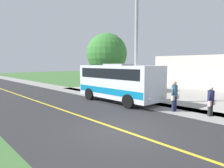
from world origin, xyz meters
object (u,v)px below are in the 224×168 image
street_light_pole (135,37)px  tree_curbside (107,54)px  shuttle_bus_front (119,81)px  pedestrian_with_bags (211,100)px  pedestrian_waiting (174,95)px

street_light_pole → tree_curbside: size_ratio=1.46×
shuttle_bus_front → pedestrian_with_bags: shuttle_bus_front is taller
pedestrian_with_bags → street_light_pole: (0.36, -5.11, 3.79)m
shuttle_bus_front → pedestrian_waiting: bearing=93.9°
shuttle_bus_front → street_light_pole: (-0.42, 1.19, 3.11)m
shuttle_bus_front → tree_curbside: bearing=-121.7°
pedestrian_with_bags → shuttle_bus_front: bearing=-82.9°
tree_curbside → pedestrian_with_bags: bearing=79.0°
pedestrian_waiting → pedestrian_with_bags: bearing=104.4°
pedestrian_with_bags → pedestrian_waiting: size_ratio=0.89×
shuttle_bus_front → pedestrian_with_bags: 6.39m
pedestrian_waiting → tree_curbside: size_ratio=0.31×
pedestrian_with_bags → tree_curbside: tree_curbside is taller
shuttle_bus_front → tree_curbside: tree_curbside is taller
shuttle_bus_front → street_light_pole: bearing=109.6°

